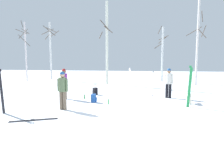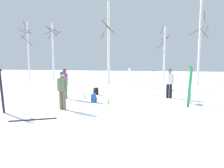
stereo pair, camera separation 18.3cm
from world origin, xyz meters
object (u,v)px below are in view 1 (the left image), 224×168
at_px(dog, 189,96).
at_px(ski_pair_lying_0, 34,120).
at_px(water_bottle_1, 84,97).
at_px(person_0, 169,81).
at_px(ski_poles_0, 153,83).
at_px(person_2, 63,88).
at_px(ski_pair_planted_1, 190,87).
at_px(backpack_1, 95,91).
at_px(birch_tree_4, 198,42).
at_px(birch_tree_2, 107,43).
at_px(person_1, 64,82).
at_px(backpack_0, 94,98).
at_px(birch_tree_1, 51,49).
at_px(water_bottle_0, 108,102).
at_px(ski_pair_planted_0, 2,92).
at_px(ski_pair_planted_2, 129,87).
at_px(birch_tree_0, 26,50).
at_px(birch_tree_3, 162,53).

distance_m(dog, ski_pair_lying_0, 7.48).
bearing_deg(water_bottle_1, person_0, 11.56).
bearing_deg(water_bottle_1, ski_poles_0, 18.94).
height_order(person_2, ski_pair_planted_1, ski_pair_planted_1).
xyz_separation_m(ski_pair_planted_1, backpack_1, (-5.15, 2.75, -0.76)).
bearing_deg(birch_tree_4, ski_poles_0, -122.56).
height_order(ski_pair_lying_0, birch_tree_2, birch_tree_2).
distance_m(person_1, ski_pair_planted_1, 6.68).
distance_m(ski_pair_lying_0, backpack_0, 3.81).
relative_size(ski_pair_lying_0, backpack_1, 3.73).
height_order(ski_poles_0, backpack_1, ski_poles_0).
bearing_deg(birch_tree_1, birch_tree_2, -25.68).
bearing_deg(birch_tree_4, water_bottle_0, -125.48).
xyz_separation_m(ski_pair_planted_0, birch_tree_1, (-4.06, 14.04, 2.37)).
xyz_separation_m(person_0, birch_tree_2, (-4.65, 6.21, 2.68)).
bearing_deg(ski_pair_planted_1, person_0, 106.82).
height_order(ski_pair_planted_2, water_bottle_0, ski_pair_planted_2).
bearing_deg(person_0, ski_poles_0, 157.84).
height_order(water_bottle_1, birch_tree_2, birch_tree_2).
bearing_deg(birch_tree_1, birch_tree_0, -142.07).
relative_size(ski_pair_planted_2, water_bottle_0, 6.95).
bearing_deg(backpack_0, person_0, 24.94).
distance_m(ski_pair_lying_0, birch_tree_3, 15.96).
relative_size(ski_pair_planted_0, ski_pair_planted_2, 1.01).
bearing_deg(birch_tree_3, water_bottle_1, -116.94).
bearing_deg(ski_pair_planted_2, ski_pair_planted_0, -157.37).
xyz_separation_m(ski_pair_planted_0, ski_pair_planted_2, (5.13, 2.14, -0.01)).
height_order(ski_pair_planted_2, birch_tree_1, birch_tree_1).
xyz_separation_m(person_0, birch_tree_0, (-13.30, 7.87, 2.18)).
bearing_deg(person_1, water_bottle_0, -22.82).
relative_size(birch_tree_1, birch_tree_2, 0.85).
distance_m(water_bottle_1, birch_tree_3, 11.72).
height_order(backpack_0, birch_tree_1, birch_tree_1).
relative_size(ski_pair_planted_0, birch_tree_3, 0.34).
bearing_deg(ski_pair_planted_1, person_1, 169.82).
bearing_deg(birch_tree_0, birch_tree_4, -4.65).
xyz_separation_m(ski_pair_planted_1, birch_tree_2, (-5.33, 8.47, 2.69)).
distance_m(birch_tree_3, birch_tree_4, 3.86).
xyz_separation_m(birch_tree_1, birch_tree_3, (11.72, -0.22, -0.48)).
distance_m(person_0, ski_pair_planted_2, 3.27).
relative_size(ski_poles_0, birch_tree_4, 0.22).
bearing_deg(birch_tree_4, water_bottle_1, -136.18).
height_order(ski_pair_lying_0, birch_tree_1, birch_tree_1).
xyz_separation_m(person_2, birch_tree_4, (8.08, 10.14, 2.68)).
relative_size(person_0, dog, 1.92).
relative_size(person_0, ski_pair_planted_0, 0.92).
bearing_deg(backpack_1, backpack_0, -79.04).
height_order(ski_poles_0, birch_tree_4, birch_tree_4).
bearing_deg(water_bottle_0, water_bottle_1, 141.57).
bearing_deg(person_1, ski_pair_planted_1, -10.18).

